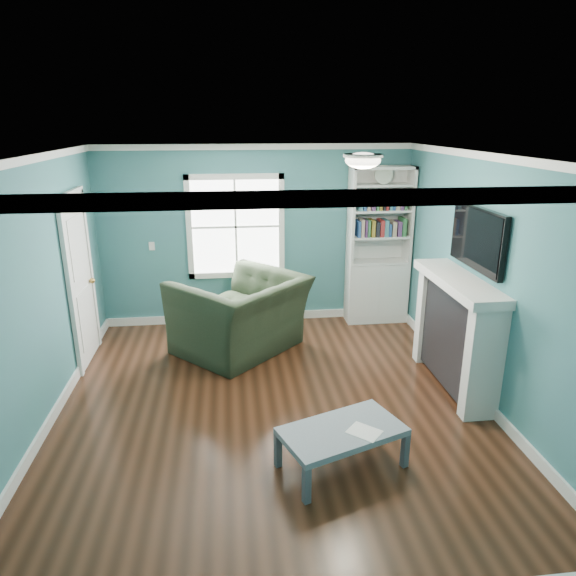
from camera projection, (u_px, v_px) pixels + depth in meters
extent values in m
plane|color=black|center=(273.00, 405.00, 5.50)|extent=(5.00, 5.00, 0.00)
plane|color=teal|center=(257.00, 236.00, 7.45)|extent=(4.50, 0.00, 4.50)
plane|color=teal|center=(311.00, 436.00, 2.73)|extent=(4.50, 0.00, 4.50)
plane|color=teal|center=(34.00, 299.00, 4.85)|extent=(0.00, 5.00, 5.00)
plane|color=teal|center=(486.00, 282.00, 5.34)|extent=(0.00, 5.00, 5.00)
plane|color=white|center=(270.00, 155.00, 4.69)|extent=(5.00, 5.00, 0.00)
cube|color=white|center=(258.00, 316.00, 7.83)|extent=(4.50, 0.03, 0.12)
cube|color=white|center=(55.00, 413.00, 5.23)|extent=(0.03, 5.00, 0.12)
cube|color=white|center=(472.00, 388.00, 5.73)|extent=(0.03, 5.00, 0.12)
cube|color=white|center=(255.00, 147.00, 7.04)|extent=(4.50, 0.04, 0.08)
cube|color=white|center=(314.00, 199.00, 2.36)|extent=(4.50, 0.04, 0.08)
cube|color=white|center=(15.00, 162.00, 4.46)|extent=(0.04, 5.00, 0.08)
cube|color=white|center=(500.00, 158.00, 4.95)|extent=(0.04, 5.00, 0.08)
cube|color=white|center=(236.00, 227.00, 7.37)|extent=(1.24, 0.01, 1.34)
cube|color=white|center=(189.00, 228.00, 7.28)|extent=(0.08, 0.06, 1.50)
cube|color=white|center=(281.00, 226.00, 7.43)|extent=(0.08, 0.06, 1.50)
cube|color=white|center=(237.00, 274.00, 7.58)|extent=(1.40, 0.06, 0.08)
cube|color=white|center=(234.00, 177.00, 7.13)|extent=(1.40, 0.06, 0.08)
cube|color=white|center=(236.00, 227.00, 7.36)|extent=(1.24, 0.03, 0.03)
cube|color=white|center=(236.00, 227.00, 7.36)|extent=(0.03, 0.03, 1.34)
cube|color=silver|center=(376.00, 292.00, 7.72)|extent=(0.90, 0.35, 0.90)
cube|color=silver|center=(351.00, 217.00, 7.31)|extent=(0.04, 0.35, 1.40)
cube|color=silver|center=(409.00, 215.00, 7.41)|extent=(0.04, 0.35, 1.40)
cube|color=silver|center=(377.00, 214.00, 7.52)|extent=(0.90, 0.02, 1.40)
cube|color=silver|center=(383.00, 167.00, 7.15)|extent=(0.90, 0.35, 0.04)
cube|color=silver|center=(378.00, 262.00, 7.57)|extent=(0.84, 0.33, 0.03)
cube|color=silver|center=(379.00, 236.00, 7.46)|extent=(0.84, 0.33, 0.03)
cube|color=silver|center=(381.00, 210.00, 7.34)|extent=(0.84, 0.33, 0.03)
cube|color=silver|center=(382.00, 185.00, 7.22)|extent=(0.84, 0.33, 0.03)
cube|color=#264C8C|center=(380.00, 228.00, 7.40)|extent=(0.70, 0.25, 0.22)
cube|color=tan|center=(381.00, 202.00, 7.28)|extent=(0.70, 0.25, 0.22)
cylinder|color=beige|center=(384.00, 175.00, 7.13)|extent=(0.26, 0.06, 0.26)
cube|color=black|center=(457.00, 337.00, 5.73)|extent=(0.30, 1.20, 1.10)
cube|color=black|center=(453.00, 353.00, 5.79)|extent=(0.22, 0.65, 0.70)
cube|color=silver|center=(483.00, 364.00, 5.10)|extent=(0.36, 0.16, 1.20)
cube|color=silver|center=(432.00, 316.00, 6.36)|extent=(0.36, 0.16, 1.20)
cube|color=silver|center=(459.00, 282.00, 5.52)|extent=(0.44, 1.58, 0.10)
cube|color=black|center=(478.00, 238.00, 5.39)|extent=(0.06, 1.10, 0.65)
cube|color=silver|center=(80.00, 282.00, 6.26)|extent=(0.04, 0.80, 2.05)
cube|color=white|center=(71.00, 294.00, 5.83)|extent=(0.05, 0.08, 2.13)
cube|color=white|center=(90.00, 272.00, 6.68)|extent=(0.05, 0.08, 2.13)
cube|color=white|center=(70.00, 194.00, 5.93)|extent=(0.05, 0.98, 0.08)
sphere|color=#BF8C3F|center=(92.00, 281.00, 6.57)|extent=(0.07, 0.07, 0.07)
ellipsoid|color=white|center=(363.00, 160.00, 4.90)|extent=(0.34, 0.34, 0.15)
cylinder|color=white|center=(363.00, 156.00, 4.89)|extent=(0.38, 0.38, 0.03)
cube|color=white|center=(152.00, 246.00, 7.31)|extent=(0.08, 0.01, 0.12)
imported|color=black|center=(240.00, 303.00, 6.63)|extent=(1.77, 1.76, 1.32)
cube|color=#484E57|center=(307.00, 485.00, 4.05)|extent=(0.07, 0.07, 0.32)
cube|color=#484E57|center=(405.00, 450.00, 4.48)|extent=(0.07, 0.07, 0.32)
cube|color=#484E57|center=(278.00, 450.00, 4.48)|extent=(0.07, 0.07, 0.32)
cube|color=#484E57|center=(370.00, 421.00, 4.91)|extent=(0.07, 0.07, 0.32)
cube|color=slate|center=(342.00, 431.00, 4.42)|extent=(1.18, 0.90, 0.06)
cube|color=white|center=(364.00, 432.00, 4.36)|extent=(0.34, 0.33, 0.00)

